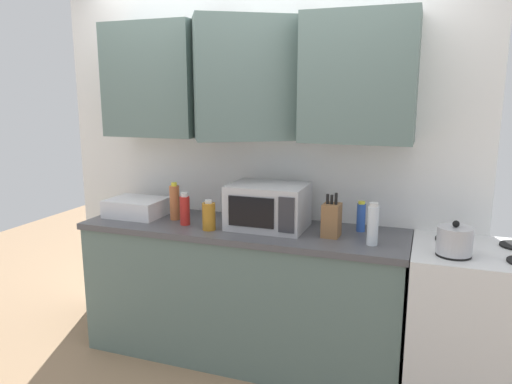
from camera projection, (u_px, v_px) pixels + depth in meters
wall_back_with_cabinets at (254, 120)px, 3.16m from camera, size 2.96×0.62×2.60m
counter_run at (242, 291)px, 3.18m from camera, size 2.09×0.63×0.90m
stove_range at (478, 327)px, 2.68m from camera, size 0.76×0.64×0.91m
kettle at (455, 240)px, 2.50m from camera, size 0.18×0.18×0.18m
microwave at (268, 206)px, 3.02m from camera, size 0.48×0.37×0.28m
dish_rack at (137, 207)px, 3.34m from camera, size 0.38×0.30×0.12m
knife_block at (331, 220)px, 2.84m from camera, size 0.11×0.12×0.27m
bottle_red_sauce at (185, 210)px, 3.10m from camera, size 0.06×0.06×0.21m
bottle_clear_tall at (373, 225)px, 2.68m from camera, size 0.06×0.06×0.24m
bottle_spice_jar at (175, 202)px, 3.23m from camera, size 0.07×0.07×0.25m
bottle_amber_vinegar at (209, 216)px, 2.99m from camera, size 0.08×0.08×0.19m
bottle_blue_cleaner at (361, 217)px, 2.95m from camera, size 0.05×0.05×0.19m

